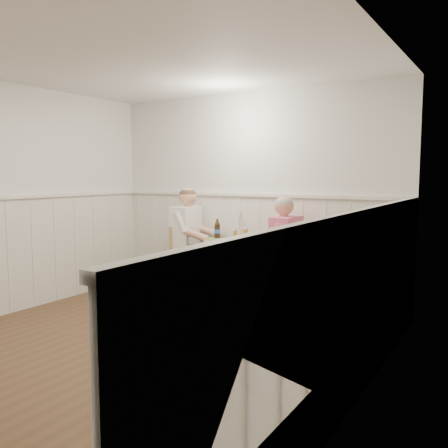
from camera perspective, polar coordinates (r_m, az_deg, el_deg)
name	(u,v)px	position (r m, az deg, el deg)	size (l,w,h in m)	color
ground_plane	(130,351)	(4.48, -11.24, -14.78)	(4.50, 4.50, 0.00)	#47301C
room_shell	(126,181)	(4.19, -11.66, 5.05)	(4.04, 4.54, 2.60)	silver
wainscot	(176,263)	(4.79, -5.80, -4.73)	(4.00, 4.49, 1.34)	white
dining_table	(233,252)	(5.76, 1.05, -3.37)	(0.82, 0.70, 0.75)	brown
chair_right	(287,276)	(5.45, 7.58, -6.23)	(0.49, 0.49, 0.79)	#A07F50
chair_left	(187,258)	(6.17, -4.42, -4.08)	(0.52, 0.52, 0.92)	#A07F50
man_in_pink	(282,263)	(5.46, 7.03, -4.70)	(0.62, 0.44, 1.36)	#3F3F47
diner_cream	(189,250)	(6.19, -4.24, -3.12)	(0.71, 0.49, 1.43)	#3F3F47
plate_man	(241,243)	(5.59, 2.05, -2.33)	(0.24, 0.24, 0.06)	white
plate_diner	(214,240)	(5.83, -1.21, -1.93)	(0.30, 0.30, 0.08)	white
beer_glass_a	(245,232)	(5.90, 2.57, -0.91)	(0.07, 0.07, 0.18)	silver
beer_glass_b	(235,233)	(5.91, 1.33, -1.05)	(0.06, 0.06, 0.15)	silver
beer_bottle	(217,230)	(6.08, -0.82, -0.73)	(0.07, 0.07, 0.26)	black
rolled_napkin	(234,246)	(5.40, 1.18, -2.62)	(0.18, 0.05, 0.04)	white
grass_vase	(239,226)	(6.02, 1.83, -0.29)	(0.04, 0.04, 0.38)	silver
gingham_mat	(218,239)	(6.04, -0.72, -1.86)	(0.35, 0.30, 0.01)	#576CAB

